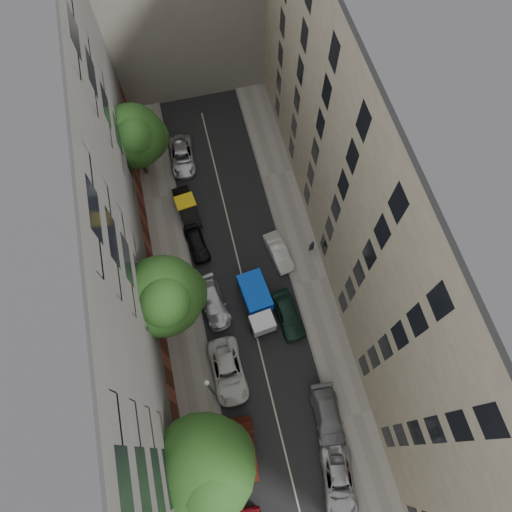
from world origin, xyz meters
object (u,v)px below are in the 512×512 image
object	(u,v)px
car_left_1	(245,449)
pedestrian	(312,246)
car_right_2	(288,315)
car_right_3	(279,252)
tree_near	(204,470)
tree_mid	(165,298)
car_right_0	(339,482)
car_right_1	(328,418)
car_left_2	(228,371)
car_left_3	(213,303)
car_left_5	(187,208)
lamp_post	(209,387)
tarp_truck	(257,302)
car_left_4	(197,243)
car_left_6	(182,156)
tree_far	(134,138)

from	to	relation	value
car_left_1	pedestrian	bearing A→B (deg)	62.38
car_right_2	car_right_3	distance (m)	5.58
tree_near	tree_mid	distance (m)	11.00
tree_near	car_right_0	bearing A→B (deg)	-19.22
car_right_1	car_right_2	bearing A→B (deg)	99.97
car_left_2	car_right_2	distance (m)	6.45
car_left_3	car_left_5	world-z (taller)	car_left_5
car_left_1	car_right_1	xyz separation A→B (m)	(6.40, 0.60, -0.02)
car_left_5	pedestrian	distance (m)	11.54
lamp_post	tarp_truck	bearing A→B (deg)	51.11
tarp_truck	car_left_3	distance (m)	3.57
car_right_0	car_right_2	size ratio (longest dim) A/B	1.09
car_left_2	car_left_4	world-z (taller)	car_left_2
car_right_3	car_left_6	bearing A→B (deg)	109.04
car_left_4	car_right_0	xyz separation A→B (m)	(6.23, -20.40, 0.02)
car_left_1	car_right_2	bearing A→B (deg)	62.80
tree_mid	car_left_6	bearing A→B (deg)	79.22
car_left_3	car_left_4	size ratio (longest dim) A/B	1.24
car_left_1	car_right_2	distance (m)	10.43
car_right_0	lamp_post	size ratio (longest dim) A/B	0.84
car_left_2	car_left_4	size ratio (longest dim) A/B	1.38
tarp_truck	tree_near	distance (m)	13.22
car_left_4	car_right_1	distance (m)	17.54
car_left_1	tree_near	distance (m)	5.67
tree_near	car_right_1	bearing A→B (deg)	8.04
car_right_2	tree_far	distance (m)	19.33
tree_far	lamp_post	distance (m)	21.13
car_left_6	car_right_1	distance (m)	26.19
tarp_truck	car_left_3	world-z (taller)	tarp_truck
car_left_3	car_left_6	world-z (taller)	car_left_3
car_left_2	car_right_3	xyz separation A→B (m)	(6.29, 8.74, -0.09)
lamp_post	pedestrian	distance (m)	14.67
car_left_4	pedestrian	xyz separation A→B (m)	(9.47, -2.68, 0.26)
car_right_3	tree_far	xyz separation A→B (m)	(-9.75, 10.95, 4.54)
car_left_3	car_right_3	xyz separation A→B (m)	(6.29, 3.14, -0.04)
tarp_truck	tree_near	size ratio (longest dim) A/B	0.56
car_left_3	car_right_3	bearing A→B (deg)	17.86
car_left_3	car_right_1	size ratio (longest dim) A/B	0.96
car_right_3	car_left_4	bearing A→B (deg)	150.31
car_left_5	car_left_6	bearing A→B (deg)	76.89
lamp_post	car_left_1	bearing A→B (deg)	-71.99
car_right_1	car_right_2	xyz separation A→B (m)	(-0.80, 8.20, 0.04)
tree_near	tree_mid	bearing A→B (deg)	92.40
car_left_6	lamp_post	size ratio (longest dim) A/B	0.83
car_left_1	lamp_post	bearing A→B (deg)	113.27
car_left_3	car_right_1	world-z (taller)	car_right_1
lamp_post	tree_far	bearing A→B (deg)	95.60
tree_near	pedestrian	xyz separation A→B (m)	(11.66, 14.78, -4.86)
car_left_3	lamp_post	world-z (taller)	lamp_post
car_right_2	pedestrian	size ratio (longest dim) A/B	2.93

